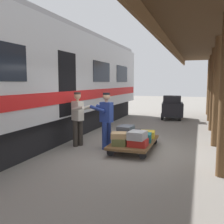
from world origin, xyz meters
name	(u,v)px	position (x,y,z in m)	size (l,w,h in m)	color
ground_plane	(136,151)	(0.00, 0.00, 0.00)	(60.00, 60.00, 0.00)	gray
platform_canopy	(221,33)	(-2.18, 0.00, 3.25)	(3.20, 20.26, 3.56)	brown
train_car	(28,81)	(3.72, 0.00, 2.06)	(3.02, 16.83, 4.00)	#B7BABF
luggage_cart	(134,142)	(0.07, -0.10, 0.23)	(1.13, 2.16, 0.27)	brown
suitcase_yellow_case	(147,134)	(-0.18, -0.69, 0.38)	(0.50, 0.45, 0.20)	gold
suitcase_red_plastic	(138,143)	(-0.18, 0.50, 0.37)	(0.50, 0.46, 0.19)	#AD231E
suitcase_olive_duffel	(120,141)	(0.32, 0.50, 0.37)	(0.38, 0.53, 0.19)	brown
suitcase_black_hardshell	(131,133)	(0.32, -0.69, 0.38)	(0.50, 0.50, 0.21)	black
suitcase_teal_softside	(143,137)	(-0.18, -0.10, 0.39)	(0.50, 0.45, 0.24)	#1E666B
suitcase_orange_carryall	(126,136)	(0.32, -0.10, 0.39)	(0.41, 0.53, 0.23)	#CC6B23
suitcase_slate_roller	(126,129)	(0.33, -0.07, 0.61)	(0.41, 0.54, 0.22)	#4C515B
suitcase_tan_vintage	(119,135)	(0.35, 0.52, 0.54)	(0.43, 0.41, 0.15)	tan
suitcase_gray_aluminum	(137,135)	(-0.16, 0.50, 0.57)	(0.44, 0.52, 0.22)	#9EA0A5
porter_in_overalls	(106,119)	(0.92, 0.05, 0.93)	(0.72, 0.53, 1.70)	navy
porter_by_door	(78,117)	(1.85, 0.04, 0.93)	(0.74, 0.61, 1.70)	#332D28
baggage_tug	(172,108)	(-0.33, -6.95, 0.63)	(1.27, 1.81, 1.30)	black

